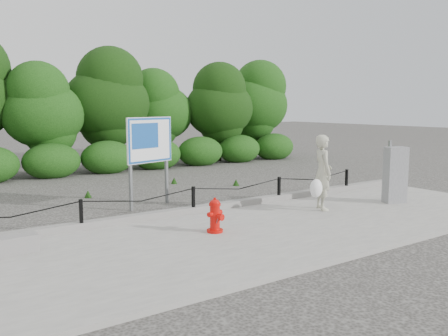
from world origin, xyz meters
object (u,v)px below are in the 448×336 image
fire_hydrant (215,216)px  utility_cabinet (395,175)px  pedestrian (322,173)px  concrete_block (8,246)px  advertising_sign (149,144)px

fire_hydrant → utility_cabinet: 5.17m
fire_hydrant → pedestrian: (3.09, 0.24, 0.53)m
concrete_block → advertising_sign: (3.62, 2.30, 1.31)m
utility_cabinet → advertising_sign: (-5.02, 3.26, 0.77)m
pedestrian → utility_cabinet: bearing=-77.5°
utility_cabinet → advertising_sign: advertising_sign is taller
utility_cabinet → concrete_block: bearing=-166.7°
fire_hydrant → utility_cabinet: bearing=-16.5°
utility_cabinet → advertising_sign: 6.03m
concrete_block → utility_cabinet: utility_cabinet is taller
advertising_sign → fire_hydrant: bearing=-108.3°
utility_cabinet → pedestrian: bearing=-172.5°
pedestrian → fire_hydrant: bearing=119.1°
utility_cabinet → advertising_sign: size_ratio=0.70×
concrete_block → utility_cabinet: bearing=-6.4°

